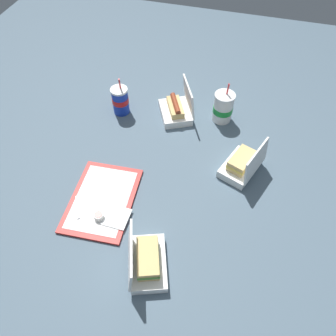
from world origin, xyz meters
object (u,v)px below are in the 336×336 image
at_px(plastic_fork, 78,207).
at_px(soda_cup_corner, 120,100).
at_px(soda_cup_right, 223,107).
at_px(ketchup_cup, 99,216).
at_px(clamshell_hotdog_right, 177,109).
at_px(food_tray, 102,200).
at_px(clamshell_sandwich_back, 242,164).
at_px(clamshell_sandwich_left, 146,261).

relative_size(plastic_fork, soda_cup_corner, 0.53).
bearing_deg(soda_cup_right, plastic_fork, 145.81).
distance_m(ketchup_cup, clamshell_hotdog_right, 0.70).
relative_size(food_tray, ketchup_cup, 9.69).
relative_size(food_tray, clamshell_hotdog_right, 1.61).
bearing_deg(soda_cup_corner, clamshell_hotdog_right, -79.87).
xyz_separation_m(clamshell_sandwich_back, soda_cup_corner, (0.23, 0.66, 0.03)).
bearing_deg(ketchup_cup, soda_cup_corner, 12.86).
bearing_deg(plastic_fork, soda_cup_right, -62.58).
distance_m(food_tray, ketchup_cup, 0.09).
bearing_deg(clamshell_hotdog_right, clamshell_sandwich_back, -126.87).
xyz_separation_m(clamshell_hotdog_right, soda_cup_right, (0.03, -0.23, 0.04)).
bearing_deg(soda_cup_corner, ketchup_cup, -167.14).
height_order(soda_cup_right, soda_cup_corner, soda_cup_right).
bearing_deg(clamshell_sandwich_back, food_tray, 120.59).
height_order(ketchup_cup, clamshell_hotdog_right, clamshell_hotdog_right).
height_order(plastic_fork, soda_cup_corner, soda_cup_corner).
bearing_deg(plastic_fork, clamshell_sandwich_back, -86.49).
distance_m(food_tray, clamshell_sandwich_left, 0.35).
xyz_separation_m(food_tray, clamshell_sandwich_back, (0.32, -0.54, 0.04)).
bearing_deg(soda_cup_corner, soda_cup_right, -80.55).
height_order(plastic_fork, clamshell_sandwich_left, clamshell_sandwich_left).
xyz_separation_m(ketchup_cup, clamshell_hotdog_right, (0.69, -0.14, 0.02)).
relative_size(plastic_fork, clamshell_hotdog_right, 0.46).
xyz_separation_m(plastic_fork, soda_cup_right, (0.70, -0.48, 0.06)).
xyz_separation_m(ketchup_cup, soda_cup_corner, (0.63, 0.14, 0.05)).
bearing_deg(food_tray, plastic_fork, 129.81).
height_order(clamshell_sandwich_left, soda_cup_right, soda_cup_right).
height_order(clamshell_sandwich_back, soda_cup_corner, soda_cup_corner).
height_order(ketchup_cup, clamshell_sandwich_back, clamshell_sandwich_back).
bearing_deg(food_tray, clamshell_sandwich_left, -129.13).
xyz_separation_m(plastic_fork, soda_cup_corner, (0.61, 0.04, 0.06)).
height_order(food_tray, ketchup_cup, ketchup_cup).
xyz_separation_m(clamshell_sandwich_left, clamshell_hotdog_right, (0.82, 0.10, -0.00)).
bearing_deg(ketchup_cup, clamshell_sandwich_left, -118.46).
distance_m(clamshell_sandwich_back, soda_cup_right, 0.35).
relative_size(ketchup_cup, plastic_fork, 0.36).
height_order(plastic_fork, clamshell_sandwich_back, clamshell_sandwich_back).
height_order(ketchup_cup, plastic_fork, ketchup_cup).
xyz_separation_m(food_tray, clamshell_hotdog_right, (0.60, -0.17, 0.04)).
relative_size(food_tray, soda_cup_right, 1.78).
bearing_deg(ketchup_cup, food_tray, 16.02).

